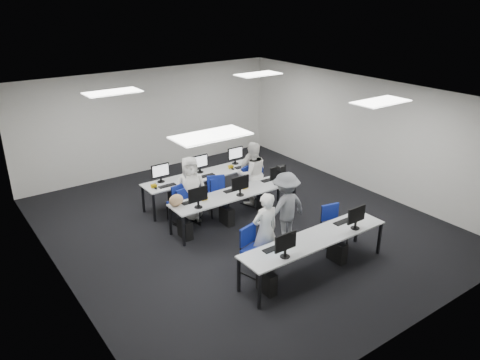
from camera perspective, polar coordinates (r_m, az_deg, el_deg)
room at (r=10.30m, az=0.08°, el=2.02°), size 9.00×9.02×3.00m
ceiling_panels at (r=9.88m, az=0.09°, el=10.12°), size 5.20×4.60×0.02m
desk_front at (r=8.98m, az=9.12°, el=-7.26°), size 3.20×0.70×0.73m
desk_mid at (r=10.76m, az=-0.54°, el=-1.78°), size 3.20×0.70×0.73m
desk_back at (r=11.84m, az=-4.44°, el=0.46°), size 3.20×0.70×0.73m
equipment_front at (r=9.01m, az=8.19°, el=-9.45°), size 2.51×0.41×1.19m
equipment_mid at (r=10.78m, az=-1.31°, el=-3.62°), size 2.91×0.41×1.19m
equipment_back at (r=12.07m, az=-3.66°, el=-0.74°), size 2.91×0.41×1.19m
chair_0 at (r=9.04m, az=1.91°, el=-9.59°), size 0.57×0.60×0.93m
chair_1 at (r=10.12m, az=11.31°, el=-6.42°), size 0.51×0.55×0.88m
chair_2 at (r=10.81m, az=-6.62°, el=-4.04°), size 0.54×0.57×0.95m
chair_3 at (r=11.30m, az=-2.71°, el=-2.75°), size 0.59×0.62×0.92m
chair_4 at (r=11.81m, az=1.66°, el=-1.50°), size 0.61×0.64×0.97m
chair_5 at (r=11.05m, az=-7.36°, el=-3.62°), size 0.48×0.52×0.88m
chair_6 at (r=11.63m, az=-3.13°, el=-2.13°), size 0.46×0.49×0.85m
chair_7 at (r=12.23m, az=1.61°, el=-0.81°), size 0.55×0.57×0.86m
handbag at (r=10.12m, az=-7.80°, el=-2.47°), size 0.33×0.21×0.27m
student_0 at (r=9.02m, az=3.08°, el=-6.15°), size 0.59×0.40×1.55m
student_1 at (r=11.65m, az=1.48°, el=0.79°), size 0.90×0.77×1.60m
student_2 at (r=10.87m, az=-6.06°, el=-1.09°), size 0.88×0.71×1.55m
student_3 at (r=11.97m, az=1.42°, el=1.15°), size 0.94×0.52×1.51m
photographer at (r=9.93m, az=5.57°, el=-3.37°), size 1.02×0.60×1.57m
dslr_camera at (r=9.73m, az=5.04°, el=1.45°), size 0.14×0.18×0.10m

